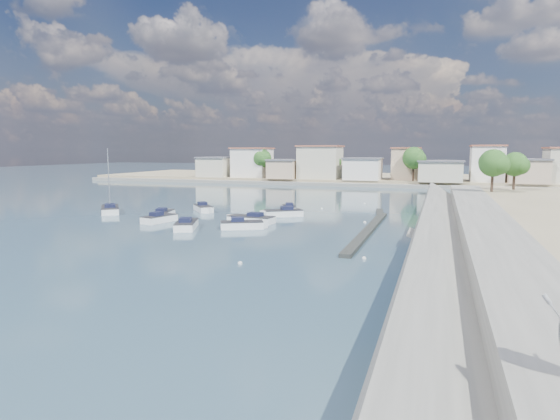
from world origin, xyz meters
name	(u,v)px	position (x,y,z in m)	size (l,w,h in m)	color
ground	(353,201)	(0.00, 40.00, 0.00)	(400.00, 400.00, 0.00)	#294253
seawall_walkway	(485,225)	(18.50, 13.00, 0.90)	(5.00, 90.00, 1.80)	slate
breakwater	(371,226)	(6.90, 12.69, 0.17)	(2.00, 31.02, 0.35)	black
far_shore_land	(386,179)	(0.00, 92.00, 0.70)	(160.00, 40.00, 1.40)	gray
far_shore_quay	(376,185)	(0.00, 71.00, 0.40)	(160.00, 2.50, 0.80)	slate
far_town	(426,166)	(10.71, 76.92, 4.93)	(113.01, 12.80, 8.35)	beige
shore_trees	(414,161)	(8.34, 68.11, 6.22)	(74.56, 38.32, 7.92)	#38281E
motorboat_a	(187,225)	(-12.30, 5.74, 0.38)	(3.81, 5.73, 1.48)	white
motorboat_b	(161,219)	(-17.56, 8.76, 0.38)	(2.74, 5.08, 1.48)	white
motorboat_c	(249,220)	(-7.31, 11.60, 0.38)	(6.21, 2.67, 1.48)	white
motorboat_d	(281,213)	(-5.50, 18.09, 0.38)	(5.28, 4.46, 1.48)	white
motorboat_e	(164,214)	(-19.46, 12.27, 0.38)	(2.81, 5.13, 1.48)	white
motorboat_f	(289,209)	(-6.02, 23.01, 0.38)	(3.12, 4.49, 1.48)	white
motorboat_g	(204,209)	(-17.32, 19.07, 0.38)	(4.52, 4.76, 1.48)	white
motorboat_h	(244,225)	(-6.20, 7.52, 0.38)	(5.01, 3.75, 1.48)	white
sailboat	(110,209)	(-29.13, 14.03, 0.41)	(5.82, 6.48, 9.00)	white
mooring_buoys	(353,224)	(4.60, 14.64, 0.05)	(15.58, 43.17, 0.35)	white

